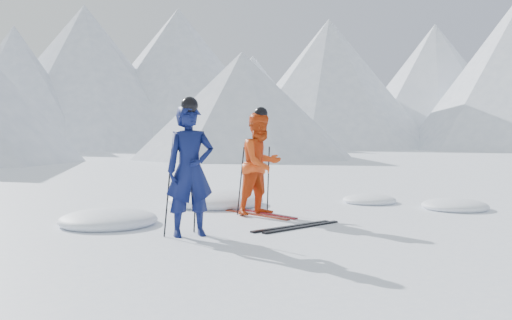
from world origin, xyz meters
TOP-DOWN VIEW (x-y plane):
  - ground at (0.00, 0.00)m, footprint 160.00×160.00m
  - mountain_range at (5.71, 35.31)m, footprint 106.15×62.94m
  - skier_blue at (-3.38, 0.06)m, footprint 0.85×0.68m
  - skier_red at (-1.22, 1.07)m, footprint 1.01×0.82m
  - pole_blue_left at (-3.68, 0.21)m, footprint 0.13×0.09m
  - pole_blue_right at (-3.13, 0.31)m, footprint 0.13×0.08m
  - pole_red_left at (-1.52, 1.32)m, footprint 0.13×0.10m
  - pole_red_right at (-0.92, 1.22)m, footprint 0.13×0.09m
  - ski_worn_left at (-1.34, 1.07)m, footprint 0.28×1.70m
  - ski_worn_right at (-1.10, 1.07)m, footprint 0.16×1.70m
  - ski_loose_a at (-1.65, -0.33)m, footprint 1.70×0.12m
  - ski_loose_b at (-1.55, -0.48)m, footprint 1.70×0.18m
  - snow_lumps at (-1.12, 1.88)m, footprint 7.97×5.27m

SIDE VIEW (x-z plane):
  - ground at x=0.00m, z-range 0.00..0.00m
  - snow_lumps at x=-1.12m, z-range -0.23..0.23m
  - ski_worn_left at x=-1.34m, z-range 0.00..0.03m
  - ski_worn_right at x=-1.10m, z-range 0.00..0.03m
  - ski_loose_a at x=-1.65m, z-range 0.00..0.03m
  - ski_loose_b at x=-1.55m, z-range 0.00..0.03m
  - pole_red_left at x=-1.52m, z-range 0.00..1.31m
  - pole_red_right at x=-0.92m, z-range 0.00..1.31m
  - pole_blue_left at x=-3.68m, z-range 0.00..1.35m
  - pole_blue_right at x=-3.13m, z-range 0.00..1.35m
  - skier_red at x=-1.22m, z-range 0.00..1.97m
  - skier_blue at x=-3.38m, z-range 0.00..2.02m
  - mountain_range at x=5.71m, z-range -1.04..14.49m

